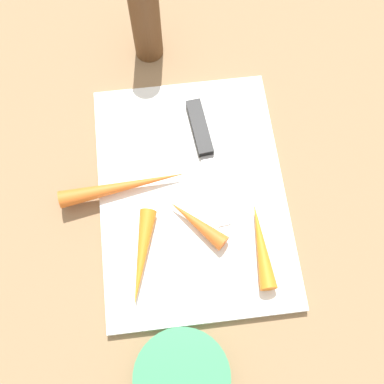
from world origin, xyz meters
The scene contains 9 objects.
ground_plane centered at (0.00, 0.00, 0.00)m, with size 1.40×1.40×0.00m, color #8C6D4C.
cutting_board centered at (0.00, 0.00, 0.01)m, with size 0.36×0.26×0.01m, color white.
knife centered at (-0.08, 0.02, 0.02)m, with size 0.20×0.04×0.01m.
carrot_longest centered at (-0.02, -0.09, 0.02)m, with size 0.02×0.02×0.18m, color orange.
carrot_short centered at (0.09, 0.08, 0.02)m, with size 0.02×0.02×0.12m, color orange.
carrot_long centered at (0.09, -0.08, 0.02)m, with size 0.02×0.02×0.13m, color orange.
carrot_shortest centered at (0.05, 0.00, 0.02)m, with size 0.02×0.02×0.09m, color orange.
small_bowl centered at (0.24, -0.04, 0.02)m, with size 0.12×0.12×0.04m, color #388C59.
pepper_grinder centered at (-0.26, -0.04, 0.08)m, with size 0.04×0.04×0.15m, color brown.
Camera 1 is at (0.24, -0.03, 0.64)m, focal length 45.12 mm.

